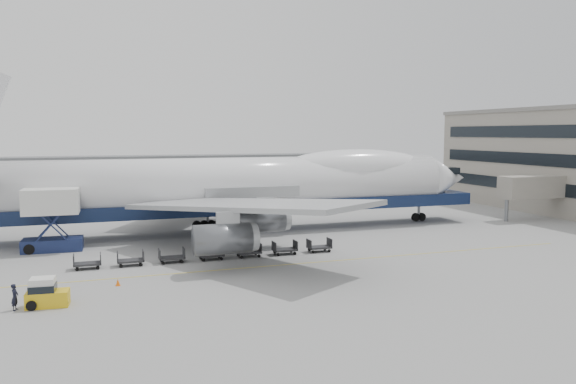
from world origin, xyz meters
name	(u,v)px	position (x,y,z in m)	size (l,w,h in m)	color
ground	(266,251)	(0.00, 0.00, 0.00)	(260.00, 260.00, 0.00)	gray
apron_line	(286,265)	(0.00, -6.00, 0.01)	(60.00, 0.15, 0.01)	gold
hangar	(125,173)	(-10.00, 70.00, 3.50)	(110.00, 8.00, 7.00)	slate
airliner	(242,185)	(0.64, 12.00, 5.62)	(67.00, 55.30, 19.98)	white
catering_truck	(52,217)	(-20.19, 7.41, 3.47)	(5.82, 4.15, 6.26)	#19234B
baggage_tug	(46,294)	(-19.39, -12.19, 0.89)	(2.84, 1.68, 2.00)	gold
ground_worker	(15,297)	(-21.27, -12.40, 0.89)	(0.65, 0.43, 1.79)	black
traffic_cone	(118,282)	(-14.55, -8.31, 0.26)	(0.37, 0.37, 0.54)	orange
dolly_0	(87,263)	(-16.83, -1.80, 0.53)	(2.30, 1.35, 1.30)	#2D2D30
dolly_1	(131,260)	(-13.20, -1.80, 0.53)	(2.30, 1.35, 1.30)	#2D2D30
dolly_2	(172,257)	(-9.57, -1.80, 0.53)	(2.30, 1.35, 1.30)	#2D2D30
dolly_3	(211,254)	(-5.94, -1.80, 0.53)	(2.30, 1.35, 1.30)	#2D2D30
dolly_4	(249,251)	(-2.31, -1.80, 0.53)	(2.30, 1.35, 1.30)	#2D2D30
dolly_5	(285,249)	(1.31, -1.80, 0.53)	(2.30, 1.35, 1.30)	#2D2D30
dolly_6	(319,246)	(4.94, -1.80, 0.53)	(2.30, 1.35, 1.30)	#2D2D30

